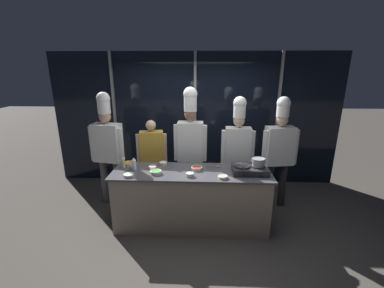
{
  "coord_description": "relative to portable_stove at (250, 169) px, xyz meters",
  "views": [
    {
      "loc": [
        0.17,
        -3.55,
        2.42
      ],
      "look_at": [
        0.0,
        0.25,
        1.26
      ],
      "focal_mm": 24.0,
      "sensor_mm": 36.0,
      "label": 1
    }
  ],
  "objects": [
    {
      "name": "prep_bowl_chili_flakes",
      "position": [
        -0.78,
        0.07,
        -0.02
      ],
      "size": [
        0.17,
        0.17,
        0.05
      ],
      "color": "silver",
      "rests_on": "demo_counter"
    },
    {
      "name": "person_guest",
      "position": [
        -1.6,
        0.73,
        -0.03
      ],
      "size": [
        0.53,
        0.27,
        1.53
      ],
      "rotation": [
        0.0,
        0.0,
        3.29
      ],
      "color": "#4C4C51",
      "rests_on": "ground_plane"
    },
    {
      "name": "prep_bowl_chicken",
      "position": [
        -1.46,
        0.06,
        -0.02
      ],
      "size": [
        0.12,
        0.12,
        0.05
      ],
      "color": "silver",
      "rests_on": "demo_counter"
    },
    {
      "name": "prep_bowl_scallions",
      "position": [
        -1.38,
        -0.11,
        -0.02
      ],
      "size": [
        0.17,
        0.17,
        0.05
      ],
      "color": "silver",
      "rests_on": "demo_counter"
    },
    {
      "name": "squeeze_bottle_clear",
      "position": [
        -1.73,
        0.03,
        0.04
      ],
      "size": [
        0.07,
        0.07,
        0.2
      ],
      "color": "white",
      "rests_on": "demo_counter"
    },
    {
      "name": "chef_pastry",
      "position": [
        0.6,
        0.65,
        0.16
      ],
      "size": [
        0.61,
        0.31,
        1.96
      ],
      "rotation": [
        0.0,
        0.0,
        3.28
      ],
      "color": "#232326",
      "rests_on": "ground_plane"
    },
    {
      "name": "frying_pan",
      "position": [
        -0.12,
        -0.01,
        0.07
      ],
      "size": [
        0.25,
        0.43,
        0.04
      ],
      "color": "#232326",
      "rests_on": "portable_stove"
    },
    {
      "name": "prep_bowl_bean_sprouts",
      "position": [
        -1.32,
        0.25,
        -0.02
      ],
      "size": [
        0.12,
        0.12,
        0.05
      ],
      "color": "silver",
      "rests_on": "demo_counter"
    },
    {
      "name": "stock_pot",
      "position": [
        0.12,
        0.0,
        0.12
      ],
      "size": [
        0.21,
        0.18,
        0.12
      ],
      "color": "#93969B",
      "rests_on": "portable_stove"
    },
    {
      "name": "ground_plane",
      "position": [
        -0.86,
        0.01,
        -0.96
      ],
      "size": [
        24.0,
        24.0,
        0.0
      ],
      "primitive_type": "plane",
      "color": "#47423D"
    },
    {
      "name": "chef_line",
      "position": [
        -0.1,
        0.67,
        0.17
      ],
      "size": [
        0.56,
        0.24,
        1.95
      ],
      "rotation": [
        0.0,
        0.0,
        3.1
      ],
      "color": "#2D3856",
      "rests_on": "ground_plane"
    },
    {
      "name": "serving_spoon_slotted",
      "position": [
        -0.49,
        0.2,
        -0.04
      ],
      "size": [
        0.24,
        0.05,
        0.02
      ],
      "color": "olive",
      "rests_on": "demo_counter"
    },
    {
      "name": "chef_head",
      "position": [
        -2.35,
        0.63,
        0.18
      ],
      "size": [
        0.62,
        0.33,
        2.02
      ],
      "rotation": [
        0.0,
        0.0,
        2.97
      ],
      "color": "#4C4C51",
      "rests_on": "ground_plane"
    },
    {
      "name": "demo_counter",
      "position": [
        -0.86,
        0.01,
        -0.5
      ],
      "size": [
        2.37,
        0.72,
        0.91
      ],
      "color": "gray",
      "rests_on": "ground_plane"
    },
    {
      "name": "prep_bowl_shrimp",
      "position": [
        -0.41,
        -0.23,
        -0.03
      ],
      "size": [
        0.14,
        0.14,
        0.04
      ],
      "color": "silver",
      "rests_on": "demo_counter"
    },
    {
      "name": "prep_bowl_onion",
      "position": [
        -1.75,
        -0.22,
        -0.03
      ],
      "size": [
        0.15,
        0.15,
        0.04
      ],
      "color": "silver",
      "rests_on": "demo_counter"
    },
    {
      "name": "chef_sous",
      "position": [
        -0.91,
        0.66,
        0.26
      ],
      "size": [
        0.56,
        0.23,
        2.1
      ],
      "rotation": [
        0.0,
        0.0,
        3.11
      ],
      "color": "#4C4C51",
      "rests_on": "ground_plane"
    },
    {
      "name": "prep_bowl_carrots",
      "position": [
        -1.88,
        0.24,
        -0.03
      ],
      "size": [
        0.16,
        0.16,
        0.04
      ],
      "color": "silver",
      "rests_on": "demo_counter"
    },
    {
      "name": "prep_bowl_rice",
      "position": [
        -0.88,
        -0.18,
        -0.02
      ],
      "size": [
        0.12,
        0.12,
        0.05
      ],
      "color": "silver",
      "rests_on": "demo_counter"
    },
    {
      "name": "portable_stove",
      "position": [
        0.0,
        0.0,
        0.0
      ],
      "size": [
        0.51,
        0.38,
        0.11
      ],
      "color": "#28282B",
      "rests_on": "demo_counter"
    },
    {
      "name": "squeeze_bottle_oil",
      "position": [
        -1.92,
        0.1,
        0.04
      ],
      "size": [
        0.06,
        0.06,
        0.2
      ],
      "color": "beige",
      "rests_on": "demo_counter"
    },
    {
      "name": "window_wall_back",
      "position": [
        -0.86,
        1.67,
        0.39
      ],
      "size": [
        5.86,
        0.09,
        2.7
      ],
      "color": "black",
      "rests_on": "ground_plane"
    }
  ]
}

